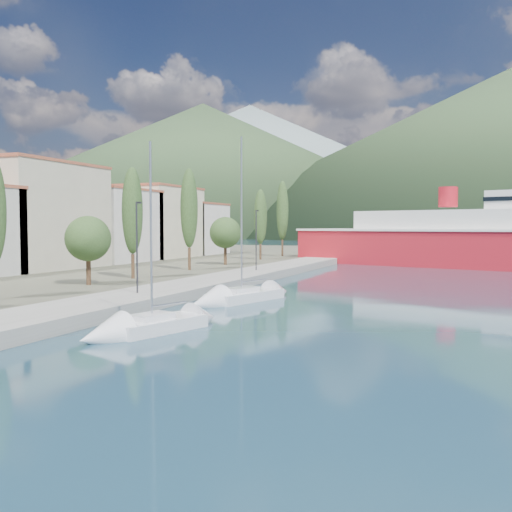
% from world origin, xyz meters
% --- Properties ---
extents(ground, '(1400.00, 1400.00, 0.00)m').
position_xyz_m(ground, '(0.00, 120.00, 0.00)').
color(ground, '#1C3B4D').
extents(quay, '(5.00, 88.00, 0.80)m').
position_xyz_m(quay, '(-9.00, 26.00, 0.40)').
color(quay, gray).
rests_on(quay, ground).
extents(town_buildings, '(9.20, 69.20, 11.30)m').
position_xyz_m(town_buildings, '(-32.00, 36.91, 5.57)').
color(town_buildings, '#BFB6A0').
rests_on(town_buildings, land_strip).
extents(tree_row, '(3.69, 64.77, 11.33)m').
position_xyz_m(tree_row, '(-15.91, 32.62, 5.92)').
color(tree_row, '#47301E').
rests_on(tree_row, land_strip).
extents(lamp_posts, '(0.15, 45.53, 6.06)m').
position_xyz_m(lamp_posts, '(-9.00, 14.50, 4.08)').
color(lamp_posts, '#2D2D33').
rests_on(lamp_posts, quay).
extents(sailboat_near, '(4.03, 7.39, 10.17)m').
position_xyz_m(sailboat_near, '(-3.20, 5.86, 0.28)').
color(sailboat_near, silver).
rests_on(sailboat_near, ground).
extents(sailboat_mid, '(4.59, 8.79, 12.25)m').
position_xyz_m(sailboat_mid, '(-3.73, 17.85, 0.30)').
color(sailboat_mid, silver).
rests_on(sailboat_mid, ground).
extents(ferry, '(56.31, 26.07, 10.96)m').
position_xyz_m(ferry, '(15.42, 60.45, 3.34)').
color(ferry, red).
rests_on(ferry, ground).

